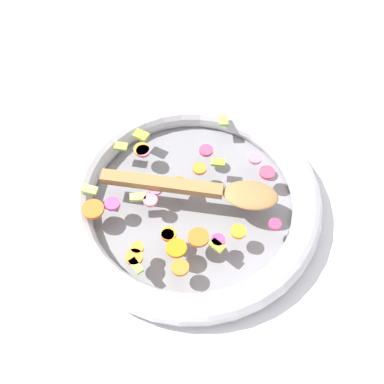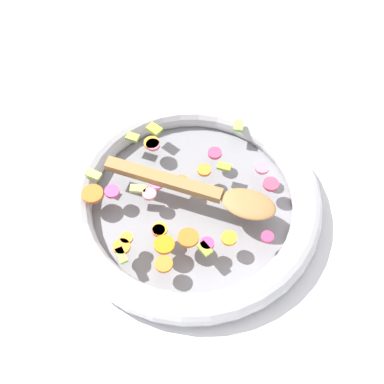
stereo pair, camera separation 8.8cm
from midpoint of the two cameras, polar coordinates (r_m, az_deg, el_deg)
name	(u,v)px [view 1 (the left image)]	position (r m, az deg, el deg)	size (l,w,h in m)	color
ground_plane	(192,208)	(0.92, -2.72, -1.92)	(4.00, 4.00, 0.00)	silver
skillet	(192,201)	(0.90, -2.78, -1.19)	(0.44, 0.44, 0.05)	slate
chopped_vegetables	(173,202)	(0.87, -4.91, -1.30)	(0.31, 0.32, 0.01)	orange
wooden_spoon	(208,190)	(0.86, -1.13, 0.02)	(0.25, 0.22, 0.01)	olive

